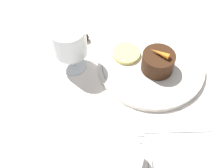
# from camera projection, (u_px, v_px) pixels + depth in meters

# --- Properties ---
(ground_plane) EXTENTS (3.00, 3.00, 0.00)m
(ground_plane) POSITION_uv_depth(u_px,v_px,m) (134.00, 75.00, 0.64)
(ground_plane) COLOR white
(dinner_plate) EXTENTS (0.26, 0.26, 0.01)m
(dinner_plate) POSITION_uv_depth(u_px,v_px,m) (151.00, 65.00, 0.65)
(dinner_plate) COLOR white
(dinner_plate) RESTS_ON ground_plane
(saucer) EXTENTS (0.15, 0.15, 0.01)m
(saucer) POSITION_uv_depth(u_px,v_px,m) (112.00, 165.00, 0.50)
(saucer) COLOR white
(saucer) RESTS_ON ground_plane
(coffee_cup) EXTENTS (0.13, 0.10, 0.06)m
(coffee_cup) POSITION_uv_depth(u_px,v_px,m) (114.00, 160.00, 0.47)
(coffee_cup) COLOR white
(coffee_cup) RESTS_ON saucer
(spoon) EXTENTS (0.03, 0.10, 0.00)m
(spoon) POSITION_uv_depth(u_px,v_px,m) (110.00, 142.00, 0.52)
(spoon) COLOR silver
(spoon) RESTS_ON saucer
(wine_glass) EXTENTS (0.08, 0.08, 0.12)m
(wine_glass) POSITION_uv_depth(u_px,v_px,m) (70.00, 43.00, 0.59)
(wine_glass) COLOR silver
(wine_glass) RESTS_ON ground_plane
(fork) EXTENTS (0.05, 0.19, 0.01)m
(fork) POSITION_uv_depth(u_px,v_px,m) (156.00, 131.00, 0.55)
(fork) COLOR silver
(fork) RESTS_ON ground_plane
(dessert_cake) EXTENTS (0.08, 0.08, 0.05)m
(dessert_cake) POSITION_uv_depth(u_px,v_px,m) (158.00, 62.00, 0.61)
(dessert_cake) COLOR #381E0F
(dessert_cake) RESTS_ON dinner_plate
(carrot_garnish) EXTENTS (0.04, 0.04, 0.01)m
(carrot_garnish) POSITION_uv_depth(u_px,v_px,m) (160.00, 53.00, 0.59)
(carrot_garnish) COLOR orange
(carrot_garnish) RESTS_ON dessert_cake
(pineapple_slice) EXTENTS (0.07, 0.07, 0.01)m
(pineapple_slice) POSITION_uv_depth(u_px,v_px,m) (126.00, 53.00, 0.66)
(pineapple_slice) COLOR #EFE075
(pineapple_slice) RESTS_ON dinner_plate
(chocolate_truffle) EXTENTS (0.02, 0.02, 0.02)m
(chocolate_truffle) POSITION_uv_depth(u_px,v_px,m) (84.00, 37.00, 0.70)
(chocolate_truffle) COLOR black
(chocolate_truffle) RESTS_ON ground_plane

